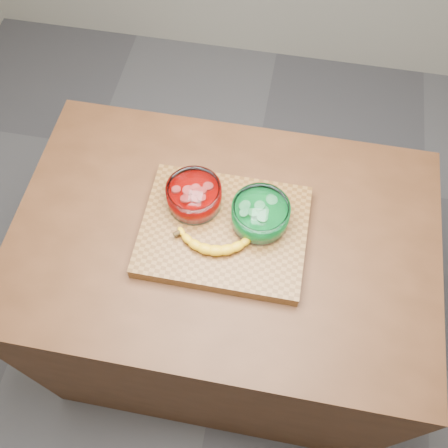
# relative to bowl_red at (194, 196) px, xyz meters

# --- Properties ---
(ground) EXTENTS (3.50, 3.50, 0.00)m
(ground) POSITION_rel_bowl_red_xyz_m (0.10, -0.06, -0.97)
(ground) COLOR #57565B
(ground) RESTS_ON ground
(counter) EXTENTS (1.20, 0.80, 0.90)m
(counter) POSITION_rel_bowl_red_xyz_m (0.10, -0.06, -0.52)
(counter) COLOR #512E18
(counter) RESTS_ON ground
(cutting_board) EXTENTS (0.45, 0.35, 0.04)m
(cutting_board) POSITION_rel_bowl_red_xyz_m (0.10, -0.06, -0.05)
(cutting_board) COLOR brown
(cutting_board) RESTS_ON counter
(bowl_red) EXTENTS (0.15, 0.15, 0.07)m
(bowl_red) POSITION_rel_bowl_red_xyz_m (0.00, 0.00, 0.00)
(bowl_red) COLOR white
(bowl_red) RESTS_ON cutting_board
(bowl_green) EXTENTS (0.16, 0.16, 0.07)m
(bowl_green) POSITION_rel_bowl_red_xyz_m (0.19, -0.03, 0.00)
(bowl_green) COLOR white
(bowl_green) RESTS_ON cutting_board
(banana) EXTENTS (0.24, 0.12, 0.03)m
(banana) POSITION_rel_bowl_red_xyz_m (0.08, -0.11, -0.02)
(banana) COLOR yellow
(banana) RESTS_ON cutting_board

